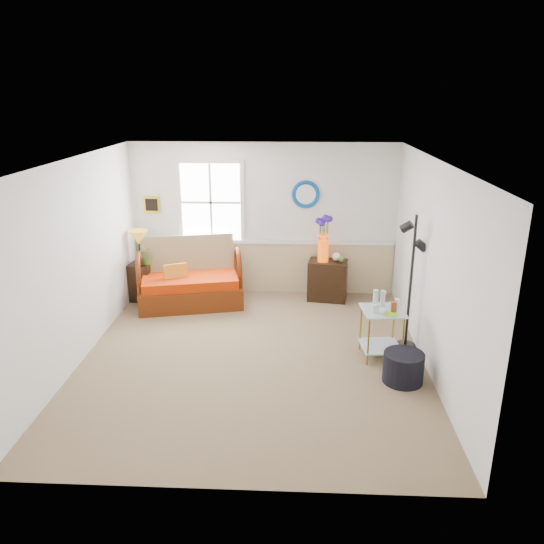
{
  "coord_description": "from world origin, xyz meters",
  "views": [
    {
      "loc": [
        0.56,
        -6.33,
        3.36
      ],
      "look_at": [
        0.23,
        0.42,
        1.07
      ],
      "focal_mm": 35.0,
      "sensor_mm": 36.0,
      "label": 1
    }
  ],
  "objects_px": {
    "loveseat": "(190,273)",
    "side_table": "(381,334)",
    "floor_lamp": "(411,283)",
    "cabinet": "(328,280)",
    "ottoman": "(403,367)",
    "lamp_stand": "(142,282)"
  },
  "relations": [
    {
      "from": "cabinet",
      "to": "ottoman",
      "type": "bearing_deg",
      "value": -64.78
    },
    {
      "from": "cabinet",
      "to": "floor_lamp",
      "type": "bearing_deg",
      "value": -50.89
    },
    {
      "from": "side_table",
      "to": "lamp_stand",
      "type": "bearing_deg",
      "value": 153.17
    },
    {
      "from": "loveseat",
      "to": "side_table",
      "type": "relative_size",
      "value": 2.46
    },
    {
      "from": "side_table",
      "to": "ottoman",
      "type": "xyz_separation_m",
      "value": [
        0.18,
        -0.64,
        -0.15
      ]
    },
    {
      "from": "cabinet",
      "to": "ottoman",
      "type": "xyz_separation_m",
      "value": [
        0.79,
        -2.7,
        -0.15
      ]
    },
    {
      "from": "loveseat",
      "to": "cabinet",
      "type": "relative_size",
      "value": 2.42
    },
    {
      "from": "cabinet",
      "to": "floor_lamp",
      "type": "xyz_separation_m",
      "value": [
        1.0,
        -1.73,
        0.59
      ]
    },
    {
      "from": "loveseat",
      "to": "lamp_stand",
      "type": "relative_size",
      "value": 2.58
    },
    {
      "from": "floor_lamp",
      "to": "cabinet",
      "type": "bearing_deg",
      "value": 140.7
    },
    {
      "from": "loveseat",
      "to": "cabinet",
      "type": "height_order",
      "value": "loveseat"
    },
    {
      "from": "loveseat",
      "to": "side_table",
      "type": "bearing_deg",
      "value": -43.79
    },
    {
      "from": "loveseat",
      "to": "floor_lamp",
      "type": "bearing_deg",
      "value": -35.94
    },
    {
      "from": "side_table",
      "to": "ottoman",
      "type": "distance_m",
      "value": 0.68
    },
    {
      "from": "lamp_stand",
      "to": "ottoman",
      "type": "distance_m",
      "value": 4.68
    },
    {
      "from": "lamp_stand",
      "to": "side_table",
      "type": "bearing_deg",
      "value": -26.83
    },
    {
      "from": "side_table",
      "to": "floor_lamp",
      "type": "relative_size",
      "value": 0.36
    },
    {
      "from": "lamp_stand",
      "to": "cabinet",
      "type": "height_order",
      "value": "cabinet"
    },
    {
      "from": "floor_lamp",
      "to": "ottoman",
      "type": "distance_m",
      "value": 1.24
    },
    {
      "from": "cabinet",
      "to": "loveseat",
      "type": "bearing_deg",
      "value": -162.81
    },
    {
      "from": "loveseat",
      "to": "side_table",
      "type": "height_order",
      "value": "loveseat"
    },
    {
      "from": "lamp_stand",
      "to": "cabinet",
      "type": "bearing_deg",
      "value": 3.01
    }
  ]
}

